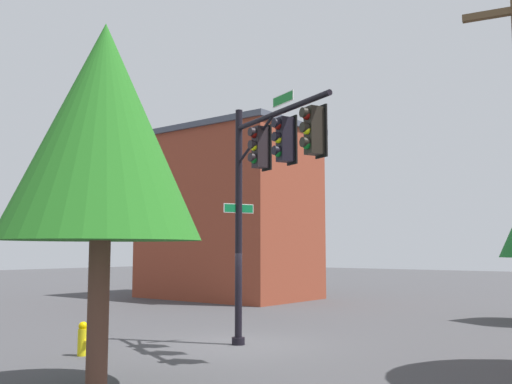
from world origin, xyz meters
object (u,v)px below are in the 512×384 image
object	(u,v)px
fire_hydrant	(83,339)
signal_pole_assembly	(268,167)
tree_near	(103,131)
brick_building	(228,213)

from	to	relation	value
fire_hydrant	signal_pole_assembly	bearing A→B (deg)	39.94
tree_near	fire_hydrant	bearing A→B (deg)	148.03
tree_near	brick_building	world-z (taller)	brick_building
signal_pole_assembly	brick_building	world-z (taller)	brick_building
signal_pole_assembly	fire_hydrant	size ratio (longest dim) A/B	7.94
signal_pole_assembly	tree_near	world-z (taller)	tree_near
signal_pole_assembly	fire_hydrant	distance (m)	6.31
signal_pole_assembly	tree_near	size ratio (longest dim) A/B	0.95
fire_hydrant	brick_building	xyz separation A→B (m)	(-8.19, 15.03, 4.19)
tree_near	brick_building	bearing A→B (deg)	124.10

